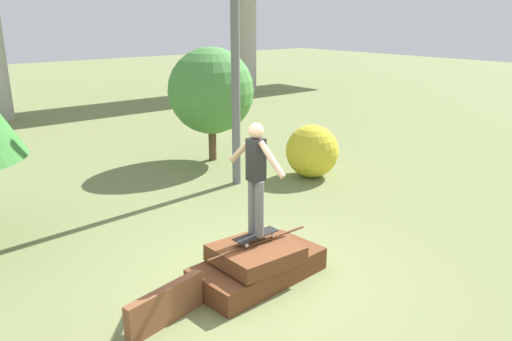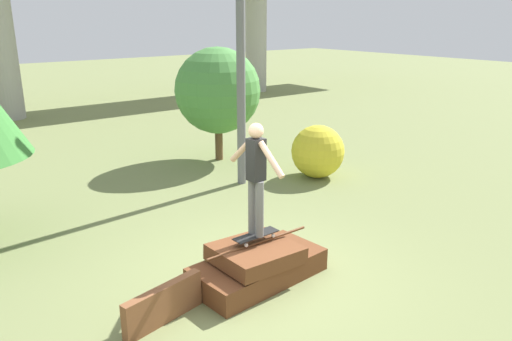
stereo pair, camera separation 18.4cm
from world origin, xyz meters
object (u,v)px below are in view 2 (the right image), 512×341
object	(u,v)px
skater	(256,172)
tree_behind_right	(218,91)
utility_pole	(241,41)
bush_yellow_flowering	(318,152)
skateboard	(256,235)

from	to	relation	value
skater	tree_behind_right	world-z (taller)	tree_behind_right
tree_behind_right	skater	bearing A→B (deg)	-118.89
utility_pole	bush_yellow_flowering	world-z (taller)	utility_pole
tree_behind_right	skateboard	bearing A→B (deg)	-118.89
skateboard	tree_behind_right	size ratio (longest dim) A/B	0.24
skateboard	bush_yellow_flowering	world-z (taller)	bush_yellow_flowering
skateboard	skater	world-z (taller)	skater
skateboard	utility_pole	world-z (taller)	utility_pole
bush_yellow_flowering	skater	bearing A→B (deg)	-144.68
skater	bush_yellow_flowering	world-z (taller)	skater
skateboard	utility_pole	distance (m)	5.25
skateboard	tree_behind_right	distance (m)	6.78
skater	skateboard	bearing A→B (deg)	-93.58
skateboard	bush_yellow_flowering	distance (m)	5.24
tree_behind_right	bush_yellow_flowering	bearing A→B (deg)	-69.56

